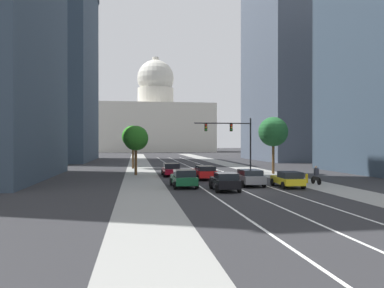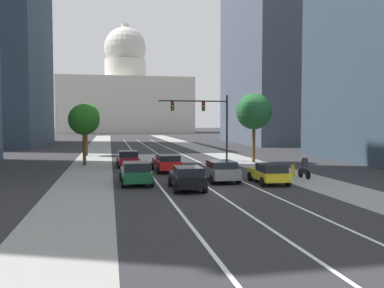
{
  "view_description": "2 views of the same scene",
  "coord_description": "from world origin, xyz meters",
  "views": [
    {
      "loc": [
        -8.57,
        -29.2,
        3.85
      ],
      "look_at": [
        -1.65,
        17.1,
        3.69
      ],
      "focal_mm": 35.5,
      "sensor_mm": 36.0,
      "label": 1
    },
    {
      "loc": [
        -6.14,
        -24.48,
        4.21
      ],
      "look_at": [
        1.07,
        11.64,
        2.2
      ],
      "focal_mm": 38.77,
      "sensor_mm": 36.0,
      "label": 2
    }
  ],
  "objects": [
    {
      "name": "ground_plane",
      "position": [
        0.0,
        40.0,
        0.0
      ],
      "size": [
        400.0,
        400.0,
        0.0
      ],
      "primitive_type": "plane",
      "color": "#2B2B2D"
    },
    {
      "name": "car_black",
      "position": [
        -1.48,
        0.38,
        0.78
      ],
      "size": [
        2.02,
        4.07,
        1.48
      ],
      "rotation": [
        0.0,
        0.0,
        1.55
      ],
      "color": "black",
      "rests_on": "ground"
    },
    {
      "name": "office_tower_far_right",
      "position": [
        25.09,
        51.06,
        21.69
      ],
      "size": [
        15.04,
        25.94,
        43.3
      ],
      "color": "#4C5666",
      "rests_on": "ground"
    },
    {
      "name": "car_green",
      "position": [
        -4.44,
        3.24,
        0.79
      ],
      "size": [
        2.1,
        4.37,
        1.54
      ],
      "rotation": [
        0.0,
        0.0,
        1.59
      ],
      "color": "#14512D",
      "rests_on": "ground"
    },
    {
      "name": "cyclist",
      "position": [
        7.91,
        3.61,
        0.85
      ],
      "size": [
        0.38,
        1.7,
        1.72
      ],
      "rotation": [
        0.0,
        0.0,
        1.64
      ],
      "color": "black",
      "rests_on": "ground"
    },
    {
      "name": "car_yellow",
      "position": [
        4.43,
        1.81,
        0.73
      ],
      "size": [
        2.08,
        4.21,
        1.39
      ],
      "rotation": [
        0.0,
        0.0,
        1.53
      ],
      "color": "yellow",
      "rests_on": "ground"
    },
    {
      "name": "car_gray",
      "position": [
        1.48,
        3.67,
        0.77
      ],
      "size": [
        2.08,
        4.79,
        1.47
      ],
      "rotation": [
        0.0,
        0.0,
        1.57
      ],
      "color": "slate",
      "rests_on": "ground"
    },
    {
      "name": "fire_hydrant",
      "position": [
        7.56,
        4.83,
        0.46
      ],
      "size": [
        0.26,
        0.35,
        0.91
      ],
      "color": "yellow",
      "rests_on": "ground"
    },
    {
      "name": "lane_stripe_center",
      "position": [
        0.0,
        25.0,
        0.01
      ],
      "size": [
        0.16,
        90.0,
        0.01
      ],
      "primitive_type": "cube",
      "color": "white",
      "rests_on": "ground"
    },
    {
      "name": "car_crimson",
      "position": [
        -4.44,
        14.6,
        0.76
      ],
      "size": [
        2.11,
        4.53,
        1.46
      ],
      "rotation": [
        0.0,
        0.0,
        1.58
      ],
      "color": "maroon",
      "rests_on": "ground"
    },
    {
      "name": "street_tree_near_left",
      "position": [
        -8.92,
        27.79,
        4.74
      ],
      "size": [
        3.28,
        3.28,
        6.41
      ],
      "color": "#51381E",
      "rests_on": "ground"
    },
    {
      "name": "capitol_building",
      "position": [
        0.0,
        133.27,
        13.44
      ],
      "size": [
        47.87,
        25.85,
        40.34
      ],
      "color": "beige",
      "rests_on": "ground"
    },
    {
      "name": "street_tree_mid_left",
      "position": [
        -8.52,
        16.36,
        4.36
      ],
      "size": [
        2.97,
        2.97,
        5.88
      ],
      "color": "#51381E",
      "rests_on": "ground"
    },
    {
      "name": "street_tree_far_right",
      "position": [
        8.35,
        15.77,
        5.19
      ],
      "size": [
        3.67,
        3.67,
        7.05
      ],
      "color": "#51381E",
      "rests_on": "ground"
    },
    {
      "name": "car_red",
      "position": [
        -1.47,
        9.78,
        0.78
      ],
      "size": [
        2.17,
        4.64,
        1.46
      ],
      "rotation": [
        0.0,
        0.0,
        1.61
      ],
      "color": "red",
      "rests_on": "ground"
    },
    {
      "name": "lane_stripe_right",
      "position": [
        2.96,
        25.0,
        0.01
      ],
      "size": [
        0.16,
        90.0,
        0.01
      ],
      "primitive_type": "cube",
      "color": "white",
      "rests_on": "ground"
    },
    {
      "name": "lane_stripe_left",
      "position": [
        -2.96,
        25.0,
        0.01
      ],
      "size": [
        0.16,
        90.0,
        0.01
      ],
      "primitive_type": "cube",
      "color": "white",
      "rests_on": "ground"
    },
    {
      "name": "sidewalk_left",
      "position": [
        -7.87,
        35.0,
        0.01
      ],
      "size": [
        3.91,
        130.0,
        0.01
      ],
      "primitive_type": "cube",
      "color": "gray",
      "rests_on": "ground"
    },
    {
      "name": "office_tower_far_left",
      "position": [
        -24.93,
        54.93,
        20.08
      ],
      "size": [
        14.72,
        29.09,
        40.08
      ],
      "color": "#334251",
      "rests_on": "ground"
    },
    {
      "name": "sidewalk_right",
      "position": [
        7.87,
        35.0,
        0.01
      ],
      "size": [
        3.91,
        130.0,
        0.01
      ],
      "primitive_type": "cube",
      "color": "gray",
      "rests_on": "ground"
    },
    {
      "name": "traffic_signal_mast",
      "position": [
        3.95,
        18.32,
        4.93
      ],
      "size": [
        7.47,
        0.39,
        7.01
      ],
      "color": "black",
      "rests_on": "ground"
    }
  ]
}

